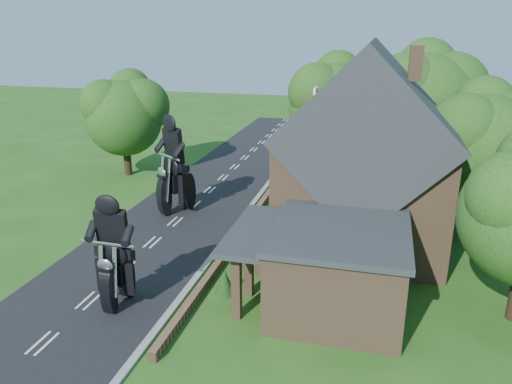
% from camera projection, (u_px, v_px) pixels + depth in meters
% --- Properties ---
extents(ground, '(120.00, 120.00, 0.00)m').
position_uv_depth(ground, '(124.00, 268.00, 23.47)').
color(ground, '#234E16').
rests_on(ground, ground).
extents(road, '(7.00, 80.00, 0.02)m').
position_uv_depth(road, '(124.00, 268.00, 23.46)').
color(road, black).
rests_on(road, ground).
extents(kerb, '(0.30, 80.00, 0.12)m').
position_uv_depth(kerb, '(197.00, 277.00, 22.58)').
color(kerb, gray).
rests_on(kerb, ground).
extents(garden_wall, '(0.30, 22.00, 0.40)m').
position_uv_depth(garden_wall, '(241.00, 233.00, 26.97)').
color(garden_wall, brown).
rests_on(garden_wall, ground).
extents(house, '(9.54, 8.64, 10.24)m').
position_uv_depth(house, '(364.00, 161.00, 25.09)').
color(house, brown).
rests_on(house, ground).
extents(annex, '(7.05, 5.94, 3.44)m').
position_uv_depth(annex, '(335.00, 266.00, 19.83)').
color(annex, brown).
rests_on(annex, ground).
extents(tree_house_right, '(6.51, 6.00, 8.40)m').
position_uv_depth(tree_house_right, '(489.00, 141.00, 25.77)').
color(tree_house_right, black).
rests_on(tree_house_right, ground).
extents(tree_behind_house, '(7.81, 7.20, 10.08)m').
position_uv_depth(tree_behind_house, '(431.00, 98.00, 32.91)').
color(tree_behind_house, black).
rests_on(tree_behind_house, ground).
extents(tree_behind_left, '(6.94, 6.40, 9.16)m').
position_uv_depth(tree_behind_left, '(340.00, 100.00, 35.40)').
color(tree_behind_left, black).
rests_on(tree_behind_left, ground).
extents(tree_far_road, '(6.08, 5.60, 7.84)m').
position_uv_depth(tree_far_road, '(129.00, 111.00, 36.47)').
color(tree_far_road, black).
rests_on(tree_far_road, ground).
extents(shrub_a, '(0.90, 0.90, 1.10)m').
position_uv_depth(shrub_a, '(225.00, 282.00, 21.12)').
color(shrub_a, '#133410').
rests_on(shrub_a, ground).
extents(shrub_b, '(0.90, 0.90, 1.10)m').
position_uv_depth(shrub_b, '(241.00, 257.00, 23.41)').
color(shrub_b, '#133410').
rests_on(shrub_b, ground).
extents(shrub_c, '(0.90, 0.90, 1.10)m').
position_uv_depth(shrub_c, '(255.00, 236.00, 25.71)').
color(shrub_c, '#133410').
rests_on(shrub_c, ground).
extents(shrub_d, '(0.90, 0.90, 1.10)m').
position_uv_depth(shrub_d, '(275.00, 204.00, 30.29)').
color(shrub_d, '#133410').
rests_on(shrub_d, ground).
extents(shrub_e, '(0.90, 0.90, 1.10)m').
position_uv_depth(shrub_e, '(283.00, 191.00, 32.58)').
color(shrub_e, '#133410').
rests_on(shrub_e, ground).
extents(shrub_f, '(0.90, 0.90, 1.10)m').
position_uv_depth(shrub_f, '(291.00, 180.00, 34.87)').
color(shrub_f, '#133410').
rests_on(shrub_f, ground).
extents(motorcycle_lead, '(0.42, 1.56, 1.44)m').
position_uv_depth(motorcycle_lead, '(118.00, 289.00, 20.20)').
color(motorcycle_lead, black).
rests_on(motorcycle_lead, ground).
extents(motorcycle_follow, '(1.49, 1.88, 1.80)m').
position_uv_depth(motorcycle_follow, '(176.00, 198.00, 30.16)').
color(motorcycle_follow, black).
rests_on(motorcycle_follow, ground).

